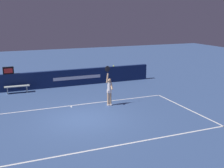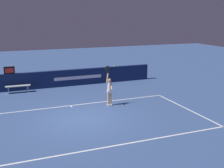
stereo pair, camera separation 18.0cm
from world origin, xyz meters
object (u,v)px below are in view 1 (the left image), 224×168
(speed_display, at_px, (8,71))
(tennis_player, at_px, (109,89))
(courtside_bench_near, at_px, (17,88))
(tennis_ball, at_px, (114,66))

(speed_display, xyz_separation_m, tennis_player, (5.05, -5.38, -0.49))
(tennis_player, height_order, courtside_bench_near, tennis_player)
(speed_display, relative_size, tennis_ball, 9.85)
(tennis_ball, bearing_deg, speed_display, 135.37)
(speed_display, distance_m, tennis_player, 7.39)
(tennis_ball, bearing_deg, courtside_bench_near, 136.44)
(tennis_player, height_order, tennis_ball, tennis_player)
(tennis_player, distance_m, courtside_bench_near, 6.67)
(speed_display, bearing_deg, tennis_ball, -44.63)
(tennis_player, distance_m, tennis_ball, 1.33)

